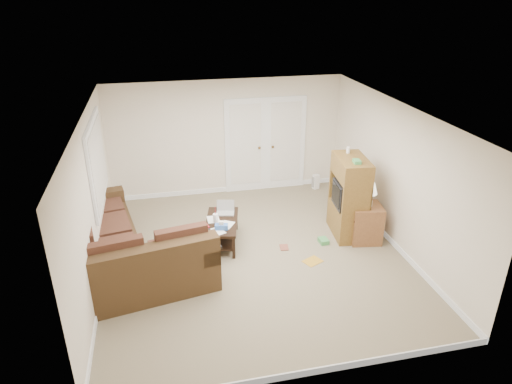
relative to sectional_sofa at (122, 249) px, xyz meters
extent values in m
plane|color=gray|center=(2.16, -0.08, -0.37)|extent=(5.50, 5.50, 0.00)
cube|color=white|center=(2.16, -0.08, 2.13)|extent=(5.00, 5.50, 0.02)
cube|color=silver|center=(-0.34, -0.08, 0.88)|extent=(0.02, 5.50, 2.50)
cube|color=silver|center=(4.66, -0.08, 0.88)|extent=(0.02, 5.50, 2.50)
cube|color=silver|center=(2.16, 2.67, 0.88)|extent=(5.00, 0.02, 2.50)
cube|color=silver|center=(2.16, -2.83, 0.88)|extent=(5.00, 0.02, 2.50)
cube|color=silver|center=(2.56, 2.64, 0.66)|extent=(0.90, 0.04, 2.13)
cube|color=silver|center=(3.46, 2.64, 0.66)|extent=(0.90, 0.04, 2.13)
cube|color=white|center=(2.56, 2.62, 0.71)|extent=(0.68, 0.02, 1.80)
cube|color=white|center=(3.46, 2.62, 0.71)|extent=(0.68, 0.02, 1.80)
cube|color=silver|center=(-0.31, 0.92, 1.18)|extent=(0.04, 1.92, 1.42)
cube|color=white|center=(-0.29, 0.92, 1.18)|extent=(0.02, 1.74, 1.24)
cube|color=#45301A|center=(-0.31, 0.51, -0.14)|extent=(1.43, 2.66, 0.46)
cube|color=#45301A|center=(-0.66, 0.45, 0.33)|extent=(0.72, 2.53, 0.47)
cube|color=#45301A|center=(-0.51, 1.63, 0.22)|extent=(1.02, 0.44, 0.24)
cube|color=#4E2C1F|center=(-0.22, 0.53, 0.16)|extent=(1.09, 2.50, 0.13)
cube|color=#45301A|center=(0.41, -0.64, -0.14)|extent=(2.12, 1.33, 0.46)
cube|color=#45301A|center=(0.47, -1.00, 0.33)|extent=(1.99, 0.62, 0.47)
cube|color=#45301A|center=(1.25, -0.48, 0.22)|extent=(0.44, 1.02, 0.24)
cube|color=#4E2C1F|center=(0.39, -0.55, 0.16)|extent=(1.96, 0.99, 0.13)
cube|color=black|center=(1.25, -0.48, 0.35)|extent=(0.51, 0.93, 0.03)
cube|color=#B51323|center=(1.21, -0.25, 0.38)|extent=(0.37, 0.19, 0.02)
cube|color=black|center=(1.69, 0.45, 0.06)|extent=(0.77, 1.19, 0.05)
cube|color=black|center=(1.69, 0.45, -0.22)|extent=(0.68, 1.09, 0.03)
cylinder|color=white|center=(1.58, 0.42, 0.16)|extent=(0.09, 0.09, 0.16)
cylinder|color=#B51323|center=(1.58, 0.42, 0.31)|extent=(0.01, 0.01, 0.14)
cube|color=#3765B5|center=(1.64, 0.15, 0.13)|extent=(0.24, 0.16, 0.09)
cube|color=white|center=(1.66, 0.35, 0.08)|extent=(0.48, 0.66, 0.00)
cube|color=brown|center=(4.00, 0.30, -0.09)|extent=(0.61, 0.98, 0.56)
cube|color=brown|center=(4.00, 0.30, 0.94)|extent=(0.61, 0.98, 0.37)
cube|color=black|center=(3.98, 0.31, 0.43)|extent=(0.51, 0.61, 0.47)
cube|color=black|center=(3.76, 0.33, 0.45)|extent=(0.06, 0.48, 0.37)
cube|color=#469A4F|center=(3.98, 0.07, 1.15)|extent=(0.13, 0.18, 0.06)
cylinder|color=white|center=(4.03, 0.58, 1.18)|extent=(0.07, 0.07, 0.11)
cube|color=brown|center=(4.22, 0.00, -0.02)|extent=(0.61, 0.61, 0.69)
cylinder|color=silver|center=(4.22, 0.00, 0.38)|extent=(0.17, 0.17, 0.11)
cylinder|color=silver|center=(4.22, 0.00, 0.51)|extent=(0.03, 0.03, 0.15)
cone|color=white|center=(4.22, 0.00, 0.66)|extent=(0.30, 0.30, 0.19)
cube|color=white|center=(4.13, 2.37, -0.20)|extent=(0.16, 0.14, 0.33)
cube|color=#C28922|center=(3.08, -0.48, -0.36)|extent=(0.37, 0.34, 0.01)
cube|color=#469A4F|center=(3.47, 0.05, -0.33)|extent=(0.16, 0.21, 0.08)
imported|color=brown|center=(2.65, 0.05, -0.36)|extent=(0.18, 0.22, 0.02)
camera|label=1|loc=(0.74, -6.62, 3.88)|focal=32.00mm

